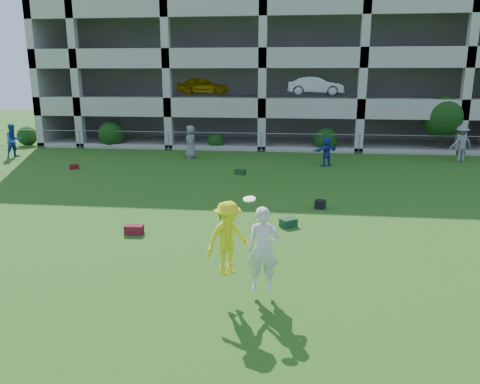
# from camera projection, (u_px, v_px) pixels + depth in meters

# --- Properties ---
(ground) EXTENTS (100.00, 100.00, 0.00)m
(ground) POSITION_uv_depth(u_px,v_px,m) (202.00, 278.00, 11.19)
(ground) COLOR #235114
(ground) RESTS_ON ground
(bystander_a) EXTENTS (1.11, 1.19, 1.95)m
(bystander_a) POSITION_uv_depth(u_px,v_px,m) (14.00, 141.00, 27.30)
(bystander_a) COLOR #214699
(bystander_a) RESTS_ON ground
(bystander_c) EXTENTS (0.86, 1.07, 1.90)m
(bystander_c) POSITION_uv_depth(u_px,v_px,m) (191.00, 142.00, 27.00)
(bystander_c) COLOR slate
(bystander_c) RESTS_ON ground
(bystander_d) EXTENTS (1.46, 1.19, 1.56)m
(bystander_d) POSITION_uv_depth(u_px,v_px,m) (327.00, 151.00, 24.71)
(bystander_d) COLOR navy
(bystander_d) RESTS_ON ground
(bystander_f) EXTENTS (1.46, 1.09, 2.02)m
(bystander_f) POSITION_uv_depth(u_px,v_px,m) (461.00, 143.00, 26.02)
(bystander_f) COLOR gray
(bystander_f) RESTS_ON ground
(bag_red_a) EXTENTS (0.56, 0.32, 0.28)m
(bag_red_a) POSITION_uv_depth(u_px,v_px,m) (134.00, 230.00, 14.25)
(bag_red_a) COLOR #5B0F1E
(bag_red_a) RESTS_ON ground
(bag_green_c) EXTENTS (0.61, 0.59, 0.26)m
(bag_green_c) POSITION_uv_depth(u_px,v_px,m) (288.00, 223.00, 14.96)
(bag_green_c) COLOR #12331A
(bag_green_c) RESTS_ON ground
(crate_d) EXTENTS (0.43, 0.43, 0.30)m
(crate_d) POSITION_uv_depth(u_px,v_px,m) (320.00, 204.00, 17.01)
(crate_d) COLOR black
(crate_d) RESTS_ON ground
(bag_red_f) EXTENTS (0.53, 0.48, 0.24)m
(bag_red_f) POSITION_uv_depth(u_px,v_px,m) (74.00, 167.00, 24.05)
(bag_red_f) COLOR #54120E
(bag_red_f) RESTS_ON ground
(bag_green_g) EXTENTS (0.56, 0.42, 0.25)m
(bag_green_g) POSITION_uv_depth(u_px,v_px,m) (240.00, 172.00, 22.74)
(bag_green_g) COLOR #133415
(bag_green_g) RESTS_ON ground
(frisbee_contest) EXTENTS (1.68, 1.14, 2.05)m
(frisbee_contest) POSITION_uv_depth(u_px,v_px,m) (240.00, 242.00, 9.91)
(frisbee_contest) COLOR yellow
(frisbee_contest) RESTS_ON ground
(parking_garage) EXTENTS (30.00, 14.00, 12.00)m
(parking_garage) POSITION_uv_depth(u_px,v_px,m) (271.00, 57.00, 36.38)
(parking_garage) COLOR #9E998C
(parking_garage) RESTS_ON ground
(fence) EXTENTS (36.06, 0.06, 1.20)m
(fence) POSITION_uv_depth(u_px,v_px,m) (261.00, 142.00, 29.33)
(fence) COLOR gray
(fence) RESTS_ON ground
(shrub_row) EXTENTS (34.38, 2.52, 3.50)m
(shrub_row) POSITION_uv_depth(u_px,v_px,m) (336.00, 127.00, 29.26)
(shrub_row) COLOR #163D11
(shrub_row) RESTS_ON ground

